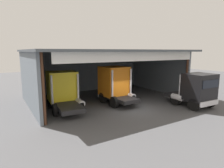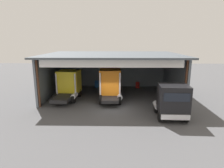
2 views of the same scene
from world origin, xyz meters
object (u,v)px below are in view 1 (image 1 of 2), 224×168
at_px(truck_orange_left_bay, 115,84).
at_px(oil_drum, 115,86).
at_px(truck_yellow_center_bay, 63,90).
at_px(truck_black_center_left_bay, 196,90).
at_px(tool_cart, 73,89).

relative_size(truck_orange_left_bay, oil_drum, 5.06).
bearing_deg(truck_yellow_center_bay, truck_orange_left_bay, -4.16).
distance_m(truck_black_center_left_bay, tool_cart, 14.08).
bearing_deg(oil_drum, truck_orange_left_bay, -121.68).
distance_m(truck_yellow_center_bay, truck_orange_left_bay, 5.14).
height_order(truck_yellow_center_bay, tool_cart, truck_yellow_center_bay).
height_order(truck_black_center_left_bay, oil_drum, truck_black_center_left_bay).
distance_m(truck_yellow_center_bay, truck_black_center_left_bay, 12.30).
xyz_separation_m(truck_black_center_left_bay, oil_drum, (-1.78, 11.51, -1.25)).
height_order(truck_black_center_left_bay, tool_cart, truck_black_center_left_bay).
height_order(truck_orange_left_bay, oil_drum, truck_orange_left_bay).
xyz_separation_m(truck_orange_left_bay, oil_drum, (3.92, 6.35, -1.53)).
height_order(truck_orange_left_bay, truck_black_center_left_bay, truck_orange_left_bay).
distance_m(truck_orange_left_bay, oil_drum, 7.61).
bearing_deg(tool_cart, truck_yellow_center_bay, -117.59).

